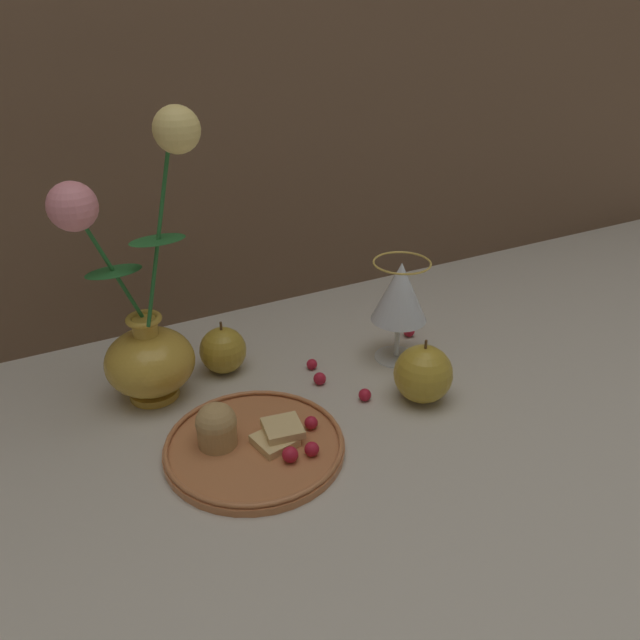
% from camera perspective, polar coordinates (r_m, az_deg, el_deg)
% --- Properties ---
extents(ground_plane, '(2.40, 2.40, 0.00)m').
position_cam_1_polar(ground_plane, '(0.87, -2.85, -6.68)').
color(ground_plane, '#B7B2A3').
rests_on(ground_plane, ground).
extents(vase, '(0.18, 0.12, 0.38)m').
position_cam_1_polar(vase, '(0.83, -15.77, -0.48)').
color(vase, gold).
rests_on(vase, ground_plane).
extents(plate_with_pastries, '(0.22, 0.22, 0.07)m').
position_cam_1_polar(plate_with_pastries, '(0.76, -6.49, -10.98)').
color(plate_with_pastries, '#B77042').
rests_on(plate_with_pastries, ground_plane).
extents(wine_glass, '(0.08, 0.08, 0.16)m').
position_cam_1_polar(wine_glass, '(0.90, 7.32, 2.27)').
color(wine_glass, silver).
rests_on(wine_glass, ground_plane).
extents(apple_beside_vase, '(0.08, 0.08, 0.09)m').
position_cam_1_polar(apple_beside_vase, '(0.84, 9.41, -4.88)').
color(apple_beside_vase, '#B2932D').
rests_on(apple_beside_vase, ground_plane).
extents(apple_near_glass, '(0.07, 0.07, 0.08)m').
position_cam_1_polar(apple_near_glass, '(0.91, -8.87, -2.74)').
color(apple_near_glass, '#B2932D').
rests_on(apple_near_glass, ground_plane).
extents(berry_near_plate, '(0.02, 0.02, 0.02)m').
position_cam_1_polar(berry_near_plate, '(1.01, 8.14, -1.01)').
color(berry_near_plate, '#AD192D').
rests_on(berry_near_plate, ground_plane).
extents(berry_front_center, '(0.02, 0.02, 0.02)m').
position_cam_1_polar(berry_front_center, '(0.91, -0.75, -4.07)').
color(berry_front_center, '#AD192D').
rests_on(berry_front_center, ground_plane).
extents(berry_by_glass_stem, '(0.02, 0.02, 0.02)m').
position_cam_1_polar(berry_by_glass_stem, '(0.85, 4.12, -6.85)').
color(berry_by_glass_stem, '#AD192D').
rests_on(berry_by_glass_stem, ground_plane).
extents(berry_under_candlestick, '(0.02, 0.02, 0.02)m').
position_cam_1_polar(berry_under_candlestick, '(0.88, 0.08, -5.49)').
color(berry_under_candlestick, '#AD192D').
rests_on(berry_under_candlestick, ground_plane).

